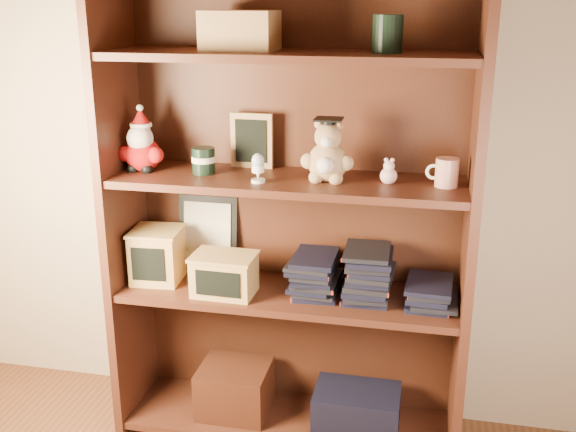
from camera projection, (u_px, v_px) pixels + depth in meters
The scene contains 17 objects.
room_envelope at pixel (161, 78), 0.80m from camera, with size 3.04×3.04×2.51m.
bookcase at pixel (290, 223), 2.28m from camera, with size 1.20×0.35×1.60m.
shelf_lower at pixel (288, 294), 2.31m from camera, with size 1.14×0.33×0.02m.
shelf_upper at pixel (288, 182), 2.19m from camera, with size 1.14×0.33×0.02m.
santa_plush at pixel (142, 146), 2.25m from camera, with size 0.16×0.12×0.23m.
teachers_tin at pixel (204, 160), 2.23m from camera, with size 0.08×0.08×0.09m.
chalkboard_plaque at pixel (252, 141), 2.29m from camera, with size 0.15×0.08×0.19m.
egg_cup at pixel (258, 167), 2.11m from camera, with size 0.04×0.04×0.09m.
grad_teddy_bear at pixel (328, 157), 2.13m from camera, with size 0.17×0.15×0.21m.
pink_figurine at pixel (389, 173), 2.11m from camera, with size 0.05×0.05×0.09m.
teacher_mug at pixel (446, 172), 2.07m from camera, with size 0.10×0.07×0.09m.
certificate_frame at pixel (208, 233), 2.46m from camera, with size 0.22×0.06×0.28m.
treats_box at pixel (157, 255), 2.37m from camera, with size 0.18×0.18×0.19m.
pencils_box at pixel (224, 274), 2.26m from camera, with size 0.22×0.16×0.14m.
book_stack_left at pixel (315, 274), 2.26m from camera, with size 0.14×0.20×0.14m.
book_stack_mid at pixel (369, 276), 2.23m from camera, with size 0.14×0.20×0.16m.
book_stack_right at pixel (431, 292), 2.20m from camera, with size 0.14×0.20×0.08m.
Camera 1 is at (0.32, -0.76, 1.50)m, focal length 42.00 mm.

